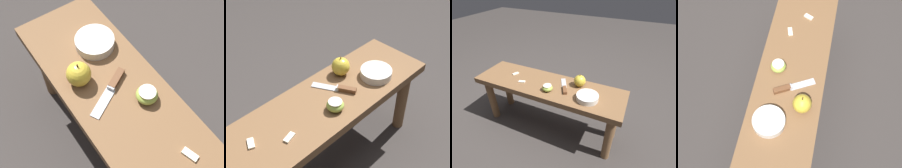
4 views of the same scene
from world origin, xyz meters
The scene contains 8 objects.
ground_plane centered at (0.00, 0.00, 0.00)m, with size 8.00×8.00×0.00m, color #383330.
wooden_bench centered at (0.00, 0.00, 0.34)m, with size 1.11×0.32×0.42m.
knife centered at (-0.13, 0.00, 0.43)m, with size 0.12×0.19×0.02m.
apple_whole centered at (-0.22, -0.08, 0.46)m, with size 0.08×0.08×0.09m.
apple_cut centered at (-0.04, 0.07, 0.44)m, with size 0.07×0.07×0.04m.
apple_slice_near_knife centered at (0.30, -0.02, 0.42)m, with size 0.04×0.05×0.01m.
apple_slice_center centered at (0.19, 0.05, 0.42)m, with size 0.05×0.03×0.01m.
bowl centered at (-0.32, 0.05, 0.44)m, with size 0.14×0.14×0.04m.
Camera 2 is at (0.59, 0.70, 1.30)m, focal length 50.00 mm.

